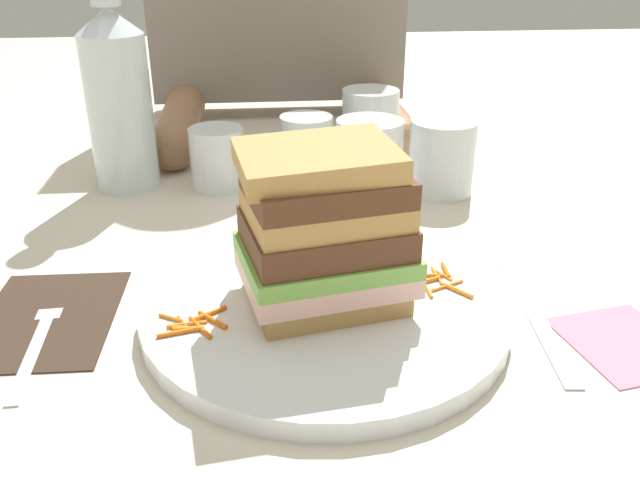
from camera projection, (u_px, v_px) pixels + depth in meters
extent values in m
plane|color=beige|center=(323.00, 305.00, 0.57)|extent=(3.00, 3.00, 0.00)
cylinder|color=white|center=(323.00, 308.00, 0.55)|extent=(0.30, 0.30, 0.02)
cube|color=tan|center=(323.00, 290.00, 0.54)|extent=(0.13, 0.11, 0.02)
cube|color=beige|center=(324.00, 271.00, 0.53)|extent=(0.15, 0.13, 0.02)
cube|color=#7AB74C|center=(324.00, 255.00, 0.53)|extent=(0.15, 0.13, 0.01)
cube|color=#56331E|center=(324.00, 233.00, 0.52)|extent=(0.14, 0.12, 0.02)
cube|color=tan|center=(324.00, 208.00, 0.51)|extent=(0.13, 0.11, 0.02)
cube|color=#56331E|center=(324.00, 185.00, 0.50)|extent=(0.13, 0.11, 0.02)
cube|color=tan|center=(317.00, 160.00, 0.50)|extent=(0.13, 0.11, 0.02)
cylinder|color=orange|center=(183.00, 322.00, 0.51)|extent=(0.01, 0.02, 0.00)
cylinder|color=orange|center=(171.00, 318.00, 0.52)|extent=(0.02, 0.01, 0.00)
cylinder|color=orange|center=(180.00, 328.00, 0.51)|extent=(0.02, 0.01, 0.00)
cylinder|color=orange|center=(200.00, 328.00, 0.51)|extent=(0.02, 0.03, 0.00)
cylinder|color=orange|center=(210.00, 313.00, 0.52)|extent=(0.03, 0.02, 0.00)
cylinder|color=orange|center=(175.00, 333.00, 0.50)|extent=(0.03, 0.01, 0.00)
cylinder|color=orange|center=(213.00, 320.00, 0.51)|extent=(0.02, 0.03, 0.00)
cylinder|color=orange|center=(189.00, 329.00, 0.50)|extent=(0.02, 0.00, 0.00)
cylinder|color=orange|center=(188.00, 324.00, 0.51)|extent=(0.03, 0.01, 0.00)
cylinder|color=orange|center=(447.00, 286.00, 0.56)|extent=(0.03, 0.02, 0.00)
cylinder|color=orange|center=(446.00, 270.00, 0.59)|extent=(0.00, 0.03, 0.00)
cylinder|color=orange|center=(458.00, 290.00, 0.56)|extent=(0.02, 0.03, 0.00)
cylinder|color=orange|center=(423.00, 279.00, 0.57)|extent=(0.03, 0.01, 0.00)
cylinder|color=orange|center=(427.00, 275.00, 0.58)|extent=(0.03, 0.01, 0.00)
cylinder|color=orange|center=(442.00, 275.00, 0.58)|extent=(0.01, 0.02, 0.00)
cylinder|color=orange|center=(437.00, 276.00, 0.58)|extent=(0.00, 0.03, 0.00)
cylinder|color=orange|center=(429.00, 291.00, 0.56)|extent=(0.00, 0.02, 0.00)
cube|color=#38281E|center=(47.00, 319.00, 0.55)|extent=(0.11, 0.15, 0.00)
cube|color=silver|center=(30.00, 355.00, 0.50)|extent=(0.02, 0.11, 0.00)
cube|color=silver|center=(48.00, 311.00, 0.55)|extent=(0.02, 0.02, 0.00)
cylinder|color=silver|center=(66.00, 293.00, 0.58)|extent=(0.00, 0.04, 0.00)
cylinder|color=silver|center=(59.00, 293.00, 0.58)|extent=(0.00, 0.04, 0.00)
cylinder|color=silver|center=(52.00, 294.00, 0.58)|extent=(0.00, 0.04, 0.00)
cylinder|color=silver|center=(45.00, 294.00, 0.58)|extent=(0.00, 0.04, 0.00)
cube|color=silver|center=(554.00, 350.00, 0.51)|extent=(0.02, 0.10, 0.00)
cube|color=silver|center=(520.00, 285.00, 0.60)|extent=(0.03, 0.11, 0.00)
cylinder|color=white|center=(369.00, 163.00, 0.76)|extent=(0.08, 0.08, 0.10)
cylinder|color=orange|center=(368.00, 181.00, 0.76)|extent=(0.07, 0.07, 0.05)
cylinder|color=silver|center=(120.00, 114.00, 0.79)|extent=(0.08, 0.08, 0.18)
cone|color=silver|center=(108.00, 20.00, 0.74)|extent=(0.08, 0.08, 0.03)
cylinder|color=silver|center=(306.00, 146.00, 0.84)|extent=(0.07, 0.07, 0.08)
cylinder|color=silver|center=(442.00, 157.00, 0.79)|extent=(0.08, 0.08, 0.09)
cylinder|color=silver|center=(217.00, 158.00, 0.81)|extent=(0.07, 0.07, 0.07)
cylinder|color=silver|center=(370.00, 125.00, 0.90)|extent=(0.08, 0.08, 0.10)
cube|color=pink|center=(625.00, 343.00, 0.52)|extent=(0.10, 0.11, 0.00)
cylinder|color=#936647|center=(180.00, 123.00, 0.97)|extent=(0.06, 0.23, 0.06)
cylinder|color=#936647|center=(385.00, 118.00, 1.00)|extent=(0.06, 0.23, 0.06)
sphere|color=#936647|center=(171.00, 147.00, 0.87)|extent=(0.06, 0.06, 0.06)
sphere|color=#936647|center=(401.00, 141.00, 0.89)|extent=(0.06, 0.06, 0.06)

